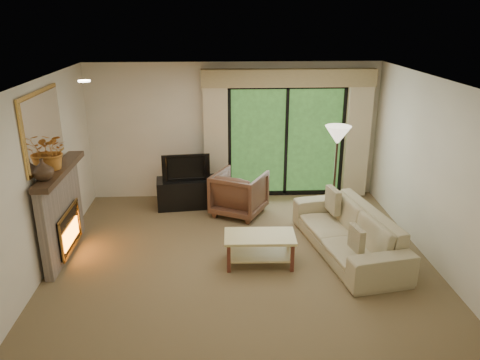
{
  "coord_description": "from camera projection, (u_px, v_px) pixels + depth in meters",
  "views": [
    {
      "loc": [
        -0.34,
        -6.21,
        3.44
      ],
      "look_at": [
        0.0,
        0.3,
        1.1
      ],
      "focal_mm": 35.0,
      "sensor_mm": 36.0,
      "label": 1
    }
  ],
  "objects": [
    {
      "name": "media_console",
      "position": [
        187.0,
        193.0,
        8.72
      ],
      "size": [
        1.13,
        0.6,
        0.54
      ],
      "primitive_type": "cube",
      "rotation": [
        0.0,
        0.0,
        0.1
      ],
      "color": "black",
      "rests_on": "floor"
    },
    {
      "name": "cornice",
      "position": [
        289.0,
        78.0,
        8.5
      ],
      "size": [
        3.2,
        0.24,
        0.32
      ],
      "primitive_type": "cube",
      "color": "tan",
      "rests_on": "wall_back"
    },
    {
      "name": "branches",
      "position": [
        52.0,
        151.0,
        6.46
      ],
      "size": [
        0.51,
        0.45,
        0.53
      ],
      "primitive_type": "imported",
      "rotation": [
        0.0,
        0.0,
        -0.1
      ],
      "color": "#BD7329",
      "rests_on": "fireplace"
    },
    {
      "name": "tv",
      "position": [
        186.0,
        166.0,
        8.54
      ],
      "size": [
        0.87,
        0.2,
        0.5
      ],
      "primitive_type": "imported",
      "rotation": [
        0.0,
        0.0,
        0.1
      ],
      "color": "black",
      "rests_on": "media_console"
    },
    {
      "name": "pillow_far",
      "position": [
        333.0,
        200.0,
        7.57
      ],
      "size": [
        0.18,
        0.41,
        0.4
      ],
      "primitive_type": "cube",
      "rotation": [
        0.0,
        0.0,
        0.18
      ],
      "color": "brown",
      "rests_on": "sofa"
    },
    {
      "name": "ceiling",
      "position": [
        241.0,
        80.0,
        6.14
      ],
      "size": [
        5.5,
        5.5,
        0.0
      ],
      "primitive_type": "plane",
      "rotation": [
        3.14,
        0.0,
        0.0
      ],
      "color": "silver",
      "rests_on": "ground"
    },
    {
      "name": "curtain_right",
      "position": [
        357.0,
        137.0,
        8.93
      ],
      "size": [
        0.45,
        0.18,
        2.35
      ],
      "primitive_type": "cube",
      "color": "#CBB893",
      "rests_on": "floor"
    },
    {
      "name": "curtain_left",
      "position": [
        216.0,
        139.0,
        8.8
      ],
      "size": [
        0.45,
        0.18,
        2.35
      ],
      "primitive_type": "cube",
      "color": "#CBB893",
      "rests_on": "floor"
    },
    {
      "name": "wall_back",
      "position": [
        234.0,
        131.0,
        8.93
      ],
      "size": [
        5.0,
        0.0,
        5.0
      ],
      "primitive_type": "plane",
      "rotation": [
        1.57,
        0.0,
        0.0
      ],
      "color": "beige",
      "rests_on": "ground"
    },
    {
      "name": "wall_right",
      "position": [
        432.0,
        171.0,
        6.71
      ],
      "size": [
        0.0,
        5.0,
        5.0
      ],
      "primitive_type": "plane",
      "rotation": [
        1.57,
        0.0,
        -1.57
      ],
      "color": "beige",
      "rests_on": "ground"
    },
    {
      "name": "sofa",
      "position": [
        348.0,
        231.0,
        7.02
      ],
      "size": [
        1.32,
        2.46,
        0.68
      ],
      "primitive_type": "imported",
      "rotation": [
        0.0,
        0.0,
        -1.39
      ],
      "color": "tan",
      "rests_on": "floor"
    },
    {
      "name": "floor",
      "position": [
        241.0,
        256.0,
        7.02
      ],
      "size": [
        5.5,
        5.5,
        0.0
      ],
      "primitive_type": "plane",
      "color": "brown",
      "rests_on": "ground"
    },
    {
      "name": "coffee_table",
      "position": [
        260.0,
        249.0,
        6.73
      ],
      "size": [
        1.03,
        0.59,
        0.45
      ],
      "primitive_type": null,
      "rotation": [
        0.0,
        0.0,
        -0.03
      ],
      "color": "#D6C37E",
      "rests_on": "floor"
    },
    {
      "name": "wall_left",
      "position": [
        42.0,
        177.0,
        6.45
      ],
      "size": [
        0.0,
        5.0,
        5.0
      ],
      "primitive_type": "plane",
      "rotation": [
        1.57,
        0.0,
        1.57
      ],
      "color": "beige",
      "rests_on": "ground"
    },
    {
      "name": "mirror",
      "position": [
        43.0,
        128.0,
        6.42
      ],
      "size": [
        0.07,
        1.45,
        1.02
      ],
      "primitive_type": null,
      "color": "gold",
      "rests_on": "wall_left"
    },
    {
      "name": "wall_front",
      "position": [
        256.0,
        264.0,
        4.23
      ],
      "size": [
        5.0,
        0.0,
        5.0
      ],
      "primitive_type": "plane",
      "rotation": [
        -1.57,
        0.0,
        0.0
      ],
      "color": "beige",
      "rests_on": "ground"
    },
    {
      "name": "pillow_near",
      "position": [
        356.0,
        239.0,
        6.31
      ],
      "size": [
        0.15,
        0.35,
        0.34
      ],
      "primitive_type": "cube",
      "rotation": [
        0.0,
        0.0,
        0.18
      ],
      "color": "brown",
      "rests_on": "sofa"
    },
    {
      "name": "vase",
      "position": [
        43.0,
        169.0,
        6.09
      ],
      "size": [
        0.36,
        0.36,
        0.29
      ],
      "primitive_type": "imported",
      "rotation": [
        0.0,
        0.0,
        -0.36
      ],
      "color": "#3A291B",
      "rests_on": "fireplace"
    },
    {
      "name": "sliding_door",
      "position": [
        286.0,
        141.0,
        9.0
      ],
      "size": [
        2.26,
        0.1,
        2.16
      ],
      "primitive_type": null,
      "color": "black",
      "rests_on": "floor"
    },
    {
      "name": "fireplace",
      "position": [
        61.0,
        212.0,
        6.85
      ],
      "size": [
        0.24,
        1.7,
        1.37
      ],
      "primitive_type": null,
      "color": "gray",
      "rests_on": "floor"
    },
    {
      "name": "floor_lamp",
      "position": [
        335.0,
        173.0,
        8.1
      ],
      "size": [
        0.5,
        0.5,
        1.65
      ],
      "primitive_type": null,
      "rotation": [
        0.0,
        0.0,
        -0.13
      ],
      "color": "#FFEECD",
      "rests_on": "floor"
    },
    {
      "name": "armchair",
      "position": [
        239.0,
        193.0,
        8.36
      ],
      "size": [
        1.14,
        1.15,
        0.79
      ],
      "primitive_type": "imported",
      "rotation": [
        0.0,
        0.0,
        2.66
      ],
      "color": "brown",
      "rests_on": "floor"
    }
  ]
}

